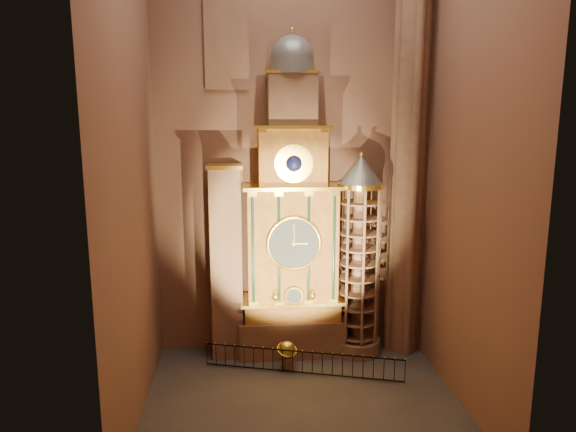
{
  "coord_description": "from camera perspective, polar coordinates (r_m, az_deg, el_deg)",
  "views": [
    {
      "loc": [
        -2.53,
        -20.88,
        12.44
      ],
      "look_at": [
        -0.38,
        3.0,
        7.9
      ],
      "focal_mm": 32.0,
      "sensor_mm": 36.0,
      "label": 1
    }
  ],
  "objects": [
    {
      "name": "floor",
      "position": [
        24.43,
        1.62,
        -19.89
      ],
      "size": [
        14.0,
        14.0,
        0.0
      ],
      "primitive_type": "plane",
      "color": "#383330",
      "rests_on": "ground"
    },
    {
      "name": "stair_turret",
      "position": [
        27.24,
        7.86,
        -4.65
      ],
      "size": [
        2.5,
        2.5,
        10.8
      ],
      "color": "#8C634C",
      "rests_on": "floor"
    },
    {
      "name": "wall_left",
      "position": [
        21.4,
        -17.3,
        6.39
      ],
      "size": [
        0.0,
        22.0,
        22.0
      ],
      "primitive_type": "plane",
      "rotation": [
        1.57,
        0.0,
        1.57
      ],
      "color": "#875848",
      "rests_on": "floor"
    },
    {
      "name": "portrait_tower",
      "position": [
        26.88,
        -6.83,
        -5.09
      ],
      "size": [
        1.8,
        1.6,
        10.2
      ],
      "color": "#8C634C",
      "rests_on": "floor"
    },
    {
      "name": "gothic_pier",
      "position": [
        27.32,
        13.4,
        7.42
      ],
      "size": [
        2.04,
        2.04,
        22.0
      ],
      "color": "#8C634C",
      "rests_on": "floor"
    },
    {
      "name": "wall_back",
      "position": [
        27.03,
        0.24,
        7.67
      ],
      "size": [
        22.0,
        0.0,
        22.0
      ],
      "primitive_type": "plane",
      "rotation": [
        1.57,
        0.0,
        0.0
      ],
      "color": "#875848",
      "rests_on": "floor"
    },
    {
      "name": "wall_right",
      "position": [
        22.99,
        19.49,
        6.53
      ],
      "size": [
        0.0,
        22.0,
        22.0
      ],
      "primitive_type": "plane",
      "rotation": [
        1.57,
        0.0,
        -1.57
      ],
      "color": "#875848",
      "rests_on": "floor"
    },
    {
      "name": "astronomical_clock",
      "position": [
        26.59,
        0.44,
        -1.79
      ],
      "size": [
        5.6,
        2.41,
        16.7
      ],
      "color": "#8C634C",
      "rests_on": "floor"
    },
    {
      "name": "iron_railing",
      "position": [
        26.3,
        1.6,
        -15.95
      ],
      "size": [
        9.54,
        2.76,
        1.17
      ],
      "color": "black",
      "rests_on": "floor"
    },
    {
      "name": "celestial_globe",
      "position": [
        26.66,
        -0.12,
        -14.94
      ],
      "size": [
        1.31,
        1.28,
        1.49
      ],
      "color": "#8C634C",
      "rests_on": "floor"
    },
    {
      "name": "stained_glass_window",
      "position": [
        27.11,
        -6.89,
        19.27
      ],
      "size": [
        2.2,
        0.14,
        5.2
      ],
      "color": "navy",
      "rests_on": "wall_back"
    }
  ]
}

